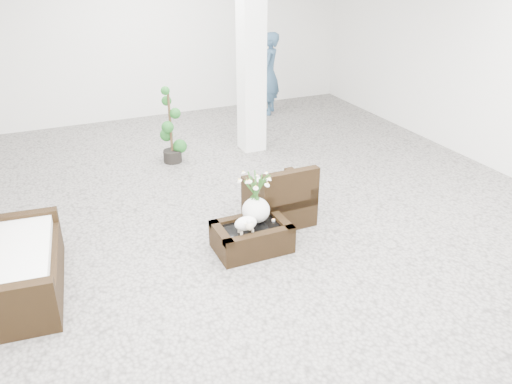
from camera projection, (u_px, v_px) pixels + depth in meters
name	position (u px, v px, depth m)	size (l,w,h in m)	color
ground	(253.00, 232.00, 6.74)	(11.00, 11.00, 0.00)	gray
column	(251.00, 51.00, 8.72)	(0.40, 0.40, 3.50)	white
coffee_table	(252.00, 238.00, 6.30)	(0.90, 0.60, 0.31)	black
sheep_figurine	(246.00, 225.00, 6.06)	(0.28, 0.23, 0.21)	white
planter_narcissus	(256.00, 192.00, 6.17)	(0.44, 0.44, 0.80)	white
tealight	(273.00, 220.00, 6.35)	(0.04, 0.04, 0.03)	white
armchair	(279.00, 191.00, 6.87)	(0.78, 0.75, 0.83)	black
loveseat	(18.00, 258.00, 5.40)	(1.62, 0.78, 0.86)	black
topiary	(170.00, 126.00, 8.61)	(0.35, 0.35, 1.30)	#184D1A
shopper	(269.00, 74.00, 11.05)	(0.63, 0.42, 1.74)	#304E6B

